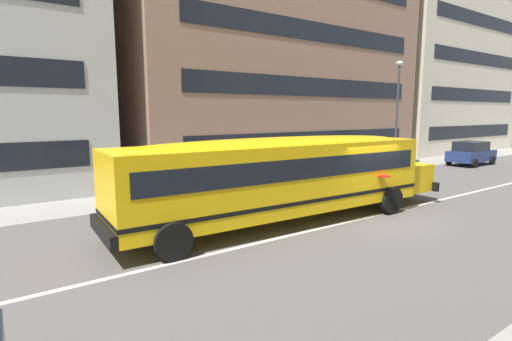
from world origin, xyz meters
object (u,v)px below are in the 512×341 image
object	(u,v)px
parked_car_dark_blue_far_corner	(471,153)
street_lamp	(398,101)
parked_car_green_past_driveway	(383,163)
school_bus	(285,172)

from	to	relation	value
parked_car_dark_blue_far_corner	street_lamp	world-z (taller)	street_lamp
parked_car_dark_blue_far_corner	parked_car_green_past_driveway	bearing A→B (deg)	178.59
parked_car_green_past_driveway	street_lamp	bearing A→B (deg)	30.37
parked_car_green_past_driveway	street_lamp	distance (m)	5.54
parked_car_green_past_driveway	school_bus	bearing A→B (deg)	-156.89
school_bus	street_lamp	bearing A→B (deg)	24.11
school_bus	street_lamp	distance (m)	14.96
parked_car_dark_blue_far_corner	street_lamp	xyz separation A→B (m)	(-5.84, 1.97, 3.47)
school_bus	parked_car_dark_blue_far_corner	world-z (taller)	school_bus
school_bus	parked_car_dark_blue_far_corner	distance (m)	19.84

